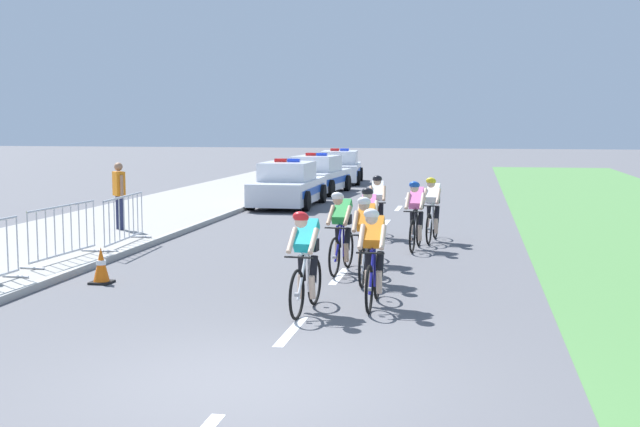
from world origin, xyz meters
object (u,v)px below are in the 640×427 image
object	(u,v)px
cyclist_sixth	(416,214)
police_car_second	(317,176)
cyclist_eighth	(377,205)
traffic_cone_mid	(101,266)
police_car_third	(340,168)
cyclist_seventh	(432,208)
cyclist_fifth	(368,224)
spectator_middle	(119,191)
cyclist_lead	(306,260)
crowd_barrier_middle	(63,233)
police_car_nearest	(288,186)
crowd_barrier_rear	(124,221)
cyclist_fourth	(341,231)
cyclist_second	(373,255)
cyclist_third	(366,238)

from	to	relation	value
cyclist_sixth	police_car_second	bearing A→B (deg)	109.34
cyclist_eighth	police_car_second	bearing A→B (deg)	107.50
traffic_cone_mid	police_car_third	bearing A→B (deg)	89.33
cyclist_seventh	traffic_cone_mid	xyz separation A→B (m)	(-5.40, -6.09, -0.48)
police_car_second	cyclist_fifth	bearing A→B (deg)	-75.61
spectator_middle	cyclist_lead	bearing A→B (deg)	-49.87
cyclist_lead	crowd_barrier_middle	bearing A→B (deg)	151.27
traffic_cone_mid	police_car_nearest	bearing A→B (deg)	88.80
cyclist_eighth	police_car_third	size ratio (longest dim) A/B	0.38
cyclist_fifth	police_car_second	xyz separation A→B (m)	(-4.02, 15.65, -0.11)
cyclist_lead	crowd_barrier_rear	xyz separation A→B (m)	(-5.10, 5.09, -0.14)
cyclist_sixth	crowd_barrier_middle	distance (m)	7.38
cyclist_lead	cyclist_fourth	distance (m)	3.28
cyclist_second	police_car_nearest	world-z (taller)	police_car_nearest
cyclist_sixth	traffic_cone_mid	world-z (taller)	cyclist_sixth
traffic_cone_mid	spectator_middle	distance (m)	6.45
cyclist_third	crowd_barrier_middle	world-z (taller)	cyclist_third
cyclist_fifth	crowd_barrier_middle	distance (m)	5.96
cyclist_second	cyclist_seventh	bearing A→B (deg)	85.55
cyclist_lead	cyclist_eighth	world-z (taller)	same
cyclist_fourth	police_car_third	size ratio (longest dim) A/B	0.38
police_car_second	traffic_cone_mid	world-z (taller)	police_car_second
cyclist_fourth	cyclist_eighth	xyz separation A→B (m)	(0.12, 4.78, 0.00)
cyclist_fifth	cyclist_seventh	world-z (taller)	same
cyclist_third	police_car_nearest	xyz separation A→B (m)	(-4.22, 12.43, -0.11)
cyclist_fifth	cyclist_lead	bearing A→B (deg)	-94.85
cyclist_fourth	spectator_middle	size ratio (longest dim) A/B	1.03
cyclist_eighth	cyclist_sixth	bearing A→B (deg)	-59.39
cyclist_fourth	crowd_barrier_rear	xyz separation A→B (m)	(-5.10, 1.81, -0.14)
police_car_second	crowd_barrier_rear	world-z (taller)	police_car_second
police_car_third	traffic_cone_mid	world-z (taller)	police_car_third
cyclist_second	cyclist_fifth	xyz separation A→B (m)	(-0.56, 3.80, 0.00)
cyclist_fourth	cyclist_fifth	xyz separation A→B (m)	(0.37, 1.09, 0.00)
cyclist_lead	traffic_cone_mid	size ratio (longest dim) A/B	2.69
police_car_third	cyclist_fourth	bearing A→B (deg)	-80.73
cyclist_third	cyclist_eighth	bearing A→B (deg)	94.53
police_car_nearest	traffic_cone_mid	xyz separation A→B (m)	(-0.28, -13.38, -0.37)
traffic_cone_mid	spectator_middle	xyz separation A→B (m)	(-2.34, 5.96, 0.77)
police_car_second	traffic_cone_mid	xyz separation A→B (m)	(-0.28, -18.55, -0.37)
cyclist_sixth	crowd_barrier_rear	world-z (taller)	cyclist_sixth
cyclist_fifth	traffic_cone_mid	xyz separation A→B (m)	(-4.29, -2.90, -0.48)
cyclist_fifth	traffic_cone_mid	size ratio (longest dim) A/B	2.69
cyclist_fourth	police_car_third	bearing A→B (deg)	99.27
traffic_cone_mid	cyclist_second	bearing A→B (deg)	-10.54
traffic_cone_mid	cyclist_seventh	bearing A→B (deg)	48.46
cyclist_lead	traffic_cone_mid	world-z (taller)	cyclist_lead
cyclist_sixth	cyclist_second	bearing A→B (deg)	-92.48
crowd_barrier_middle	spectator_middle	xyz separation A→B (m)	(-0.84, 4.46, 0.44)
police_car_third	spectator_middle	xyz separation A→B (m)	(-2.62, -18.19, 0.40)
police_car_nearest	crowd_barrier_middle	size ratio (longest dim) A/B	1.90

